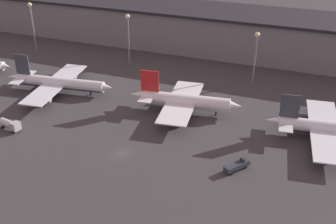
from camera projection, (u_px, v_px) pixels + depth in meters
name	position (u px, v px, depth m)	size (l,w,h in m)	color
ground	(122.00, 153.00, 115.97)	(600.00, 600.00, 0.00)	#383538
terminal_building	(215.00, 30.00, 188.00)	(255.78, 30.57, 18.12)	slate
airplane_1	(58.00, 83.00, 149.94)	(40.81, 36.94, 13.01)	silver
airplane_2	(184.00, 101.00, 135.97)	(37.22, 32.72, 13.35)	silver
airplane_3	(328.00, 128.00, 121.15)	(36.59, 37.61, 12.89)	silver
service_vehicle_0	(10.00, 124.00, 126.62)	(7.74, 3.80, 3.26)	#9EA3A8
service_vehicle_1	(237.00, 166.00, 108.51)	(5.92, 7.34, 2.83)	#282D38
lamp_post_0	(32.00, 20.00, 183.30)	(1.80, 1.80, 21.78)	slate
lamp_post_1	(128.00, 33.00, 168.41)	(1.80, 1.80, 21.23)	slate
lamp_post_2	(256.00, 50.00, 152.26)	(1.80, 1.80, 19.70)	slate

